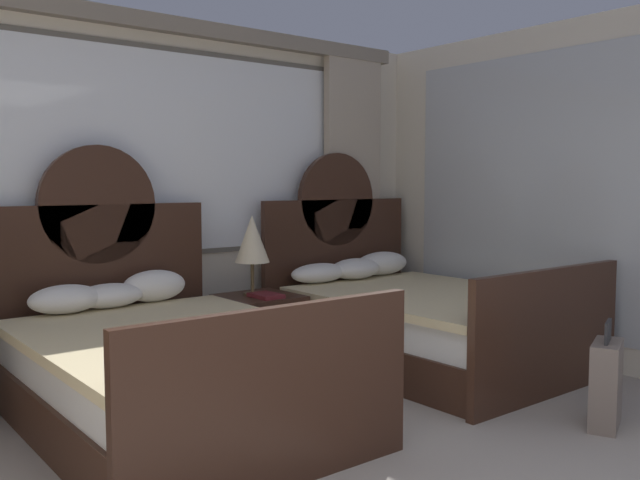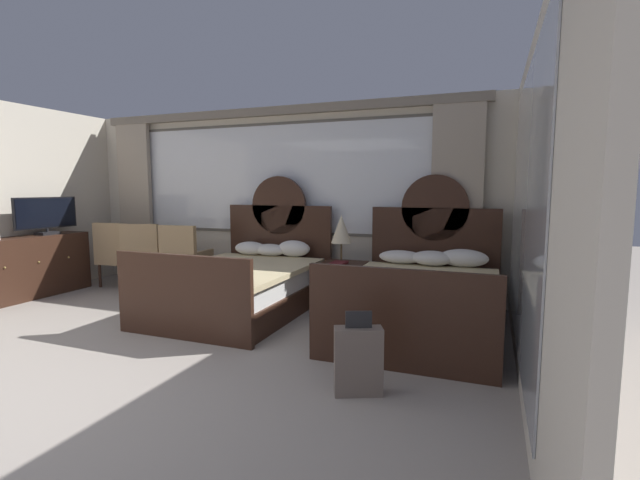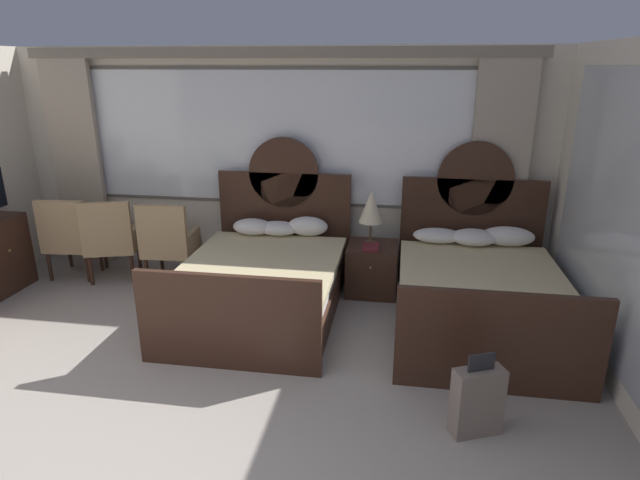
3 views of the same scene
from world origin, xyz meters
TOP-DOWN VIEW (x-y plane):
  - wall_back_window at (0.00, 4.09)m, footprint 6.46×0.22m
  - bed_near_window at (0.12, 2.89)m, footprint 1.60×2.26m
  - bed_near_mirror at (2.32, 2.89)m, footprint 1.60×2.26m
  - nightstand_between_beds at (1.22, 3.54)m, footprint 0.56×0.58m
  - table_lamp_on_nightstand at (1.18, 3.58)m, footprint 0.27×0.27m
  - book_on_nightstand at (1.20, 3.42)m, footprint 0.18×0.26m
  - armchair_by_window_left at (-1.17, 3.42)m, footprint 0.61×0.61m
  - armchair_by_window_centre at (-1.89, 3.42)m, footprint 0.71×0.71m
  - armchair_by_window_right at (-2.41, 3.42)m, footprint 0.62×0.62m
  - suitcase_on_floor at (2.11, 1.20)m, footprint 0.39×0.28m

SIDE VIEW (x-z plane):
  - suitcase_on_floor at x=2.11m, z-range -0.06..0.57m
  - nightstand_between_beds at x=1.22m, z-range 0.00..0.57m
  - bed_near_window at x=0.12m, z-range -0.50..1.19m
  - bed_near_mirror at x=2.32m, z-range -0.50..1.20m
  - armchair_by_window_left at x=-1.17m, z-range 0.03..1.03m
  - armchair_by_window_centre at x=-1.89m, z-range 0.03..1.03m
  - armchair_by_window_right at x=-2.41m, z-range 0.03..1.03m
  - book_on_nightstand at x=1.20m, z-range 0.57..0.60m
  - table_lamp_on_nightstand at x=1.18m, z-range 0.69..1.30m
  - wall_back_window at x=0.00m, z-range 0.09..2.79m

